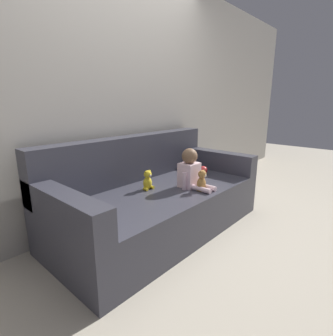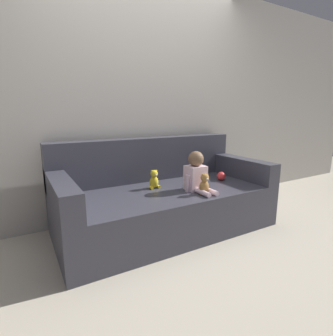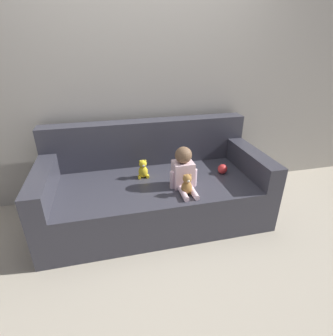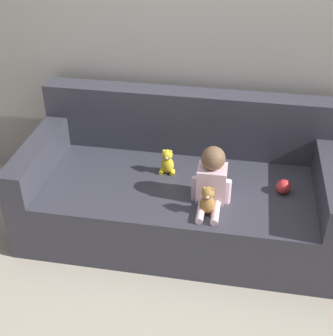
# 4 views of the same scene
# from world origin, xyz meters

# --- Properties ---
(ground_plane) EXTENTS (12.00, 12.00, 0.00)m
(ground_plane) POSITION_xyz_m (0.00, 0.00, 0.00)
(ground_plane) COLOR #B7AD99
(wall_back) EXTENTS (8.00, 0.05, 2.60)m
(wall_back) POSITION_xyz_m (0.00, 0.58, 1.30)
(wall_back) COLOR #ADA89E
(wall_back) RESTS_ON ground_plane
(couch) EXTENTS (2.09, 0.99, 0.88)m
(couch) POSITION_xyz_m (0.00, 0.06, 0.30)
(couch) COLOR #383842
(couch) RESTS_ON ground_plane
(person_baby) EXTENTS (0.25, 0.35, 0.38)m
(person_baby) POSITION_xyz_m (0.23, -0.18, 0.58)
(person_baby) COLOR silver
(person_baby) RESTS_ON couch
(teddy_bear_brown) EXTENTS (0.11, 0.09, 0.19)m
(teddy_bear_brown) POSITION_xyz_m (0.22, -0.32, 0.51)
(teddy_bear_brown) COLOR #AD7A3D
(teddy_bear_brown) RESTS_ON couch
(plush_toy_side) EXTENTS (0.11, 0.08, 0.18)m
(plush_toy_side) POSITION_xyz_m (-0.10, 0.07, 0.51)
(plush_toy_side) COLOR yellow
(plush_toy_side) RESTS_ON couch
(toy_ball) EXTENTS (0.09, 0.09, 0.09)m
(toy_ball) POSITION_xyz_m (0.68, -0.03, 0.47)
(toy_ball) COLOR red
(toy_ball) RESTS_ON couch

